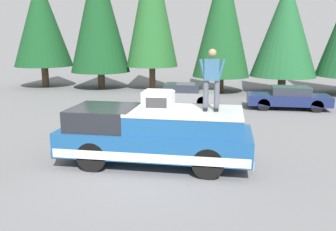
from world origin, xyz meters
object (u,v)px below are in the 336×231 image
at_px(person_on_truck_bed, 212,78).
at_px(parked_car_navy, 289,98).
at_px(compressor_unit, 158,100).
at_px(pickup_truck, 155,135).
at_px(parked_car_grey, 181,94).

xyz_separation_m(person_on_truck_bed, parked_car_navy, (9.09, -3.56, -1.97)).
relative_size(compressor_unit, person_on_truck_bed, 0.50).
bearing_deg(pickup_truck, parked_car_grey, 3.01).
height_order(pickup_truck, person_on_truck_bed, person_on_truck_bed).
distance_m(pickup_truck, parked_car_navy, 10.45).
height_order(pickup_truck, parked_car_navy, pickup_truck).
xyz_separation_m(pickup_truck, parked_car_navy, (9.10, -5.14, -0.29)).
height_order(pickup_truck, compressor_unit, compressor_unit).
relative_size(pickup_truck, compressor_unit, 6.60).
bearing_deg(parked_car_grey, compressor_unit, -176.23).
height_order(compressor_unit, parked_car_navy, compressor_unit).
bearing_deg(parked_car_navy, person_on_truck_bed, 158.64).
bearing_deg(person_on_truck_bed, compressor_unit, 96.86).
height_order(person_on_truck_bed, parked_car_grey, person_on_truck_bed).
distance_m(person_on_truck_bed, parked_car_grey, 9.73).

